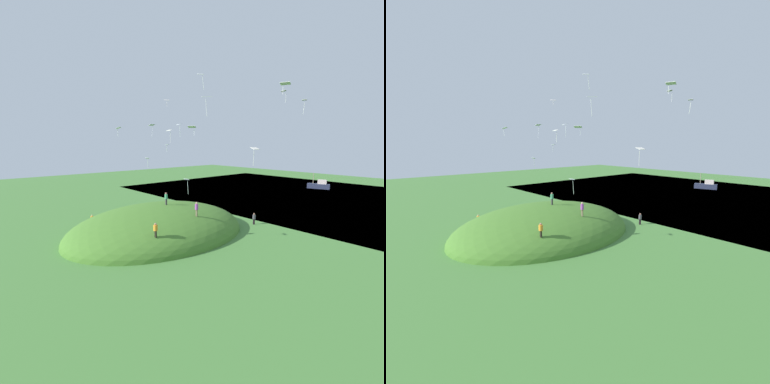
# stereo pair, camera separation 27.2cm
# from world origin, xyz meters

# --- Properties ---
(ground_plane) EXTENTS (160.00, 160.00, 0.00)m
(ground_plane) POSITION_xyz_m (0.00, 0.00, 0.00)
(ground_plane) COLOR #427534
(lake_water) EXTENTS (55.10, 80.00, 0.40)m
(lake_water) POSITION_xyz_m (-31.63, 0.00, -0.20)
(lake_water) COLOR #405F7E
(lake_water) RESTS_ON ground_plane
(grass_hill) EXTENTS (25.38, 18.83, 7.53)m
(grass_hill) POSITION_xyz_m (10.82, 1.07, 0.00)
(grass_hill) COLOR #417128
(grass_hill) RESTS_ON ground_plane
(boat_on_lake) EXTENTS (3.19, 5.67, 4.13)m
(boat_on_lake) POSITION_xyz_m (-42.32, -2.08, 0.89)
(boat_on_lake) COLOR #21273E
(boat_on_lake) RESTS_ON lake_water
(person_with_child) EXTENTS (0.43, 0.43, 1.68)m
(person_with_child) POSITION_xyz_m (9.87, 1.52, 4.80)
(person_with_child) COLOR #373536
(person_with_child) RESTS_ON grass_hill
(person_watching_kites) EXTENTS (0.62, 0.62, 1.57)m
(person_watching_kites) POSITION_xyz_m (16.34, -8.17, 0.97)
(person_watching_kites) COLOR navy
(person_watching_kites) RESTS_ON ground_plane
(person_near_shore) EXTENTS (0.63, 0.63, 1.71)m
(person_near_shore) POSITION_xyz_m (-1.99, 7.22, 1.06)
(person_near_shore) COLOR black
(person_near_shore) RESTS_ON ground_plane
(person_walking_path) EXTENTS (0.47, 0.47, 1.78)m
(person_walking_path) POSITION_xyz_m (8.92, 6.59, 4.12)
(person_walking_path) COLOR brown
(person_walking_path) RESTS_ON grass_hill
(person_on_hilltop) EXTENTS (0.47, 0.47, 1.58)m
(person_on_hilltop) POSITION_xyz_m (15.87, 7.86, 3.11)
(person_on_hilltop) COLOR black
(person_on_hilltop) RESTS_ON grass_hill
(kite_0) EXTENTS (1.01, 0.85, 1.11)m
(kite_0) POSITION_xyz_m (1.47, -9.53, 19.27)
(kite_0) COLOR #F5DED1
(kite_1) EXTENTS (1.20, 1.15, 1.83)m
(kite_1) POSITION_xyz_m (12.89, 12.39, 16.12)
(kite_1) COLOR white
(kite_2) EXTENTS (0.75, 0.85, 1.84)m
(kite_2) POSITION_xyz_m (11.10, 7.31, 7.74)
(kite_2) COLOR white
(kite_3) EXTENTS (0.83, 0.76, 1.16)m
(kite_3) POSITION_xyz_m (4.63, -5.29, 11.63)
(kite_3) COLOR white
(kite_4) EXTENTS (0.55, 0.74, 1.85)m
(kite_4) POSITION_xyz_m (4.01, -12.29, 9.07)
(kite_4) COLOR silver
(kite_5) EXTENTS (1.36, 1.43, 1.40)m
(kite_5) POSITION_xyz_m (2.83, -1.32, 14.36)
(kite_5) COLOR white
(kite_6) EXTENTS (1.08, 0.95, 1.81)m
(kite_6) POSITION_xyz_m (-5.14, 12.28, 17.50)
(kite_6) COLOR white
(kite_7) EXTENTS (1.06, 0.90, 1.57)m
(kite_7) POSITION_xyz_m (-2.90, 10.53, 18.65)
(kite_7) COLOR white
(kite_8) EXTENTS (1.20, 1.20, 1.47)m
(kite_8) POSITION_xyz_m (10.25, -10.70, 14.29)
(kite_8) COLOR white
(kite_9) EXTENTS (0.68, 0.96, 2.06)m
(kite_9) POSITION_xyz_m (3.14, -6.69, 13.92)
(kite_9) COLOR silver
(kite_10) EXTENTS (1.04, 1.22, 1.17)m
(kite_10) POSITION_xyz_m (3.94, 14.92, 18.12)
(kite_10) COLOR white
(kite_11) EXTENTS (1.06, 0.77, 2.15)m
(kite_11) POSITION_xyz_m (4.69, 11.91, 11.26)
(kite_11) COLOR silver
(kite_12) EXTENTS (0.96, 0.70, 2.07)m
(kite_12) POSITION_xyz_m (7.26, -5.56, 14.56)
(kite_12) COLOR white
(kite_13) EXTENTS (0.87, 0.81, 1.80)m
(kite_13) POSITION_xyz_m (8.76, 7.06, 19.55)
(kite_13) COLOR silver
(kite_14) EXTENTS (0.64, 0.81, 1.62)m
(kite_14) POSITION_xyz_m (9.11, 3.48, 14.18)
(kite_14) COLOR white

